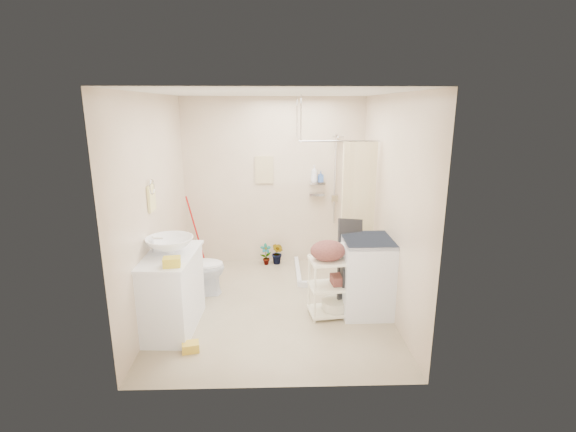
% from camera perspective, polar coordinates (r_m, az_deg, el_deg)
% --- Properties ---
extents(floor, '(3.20, 3.20, 0.00)m').
position_cam_1_polar(floor, '(5.43, -1.83, -12.11)').
color(floor, tan).
rests_on(floor, ground).
extents(ceiling, '(2.80, 3.20, 0.04)m').
position_cam_1_polar(ceiling, '(4.84, -2.09, 16.50)').
color(ceiling, silver).
rests_on(ceiling, ground).
extents(wall_back, '(2.80, 0.04, 2.60)m').
position_cam_1_polar(wall_back, '(6.54, -1.92, 4.63)').
color(wall_back, beige).
rests_on(wall_back, ground).
extents(wall_front, '(2.80, 0.04, 2.60)m').
position_cam_1_polar(wall_front, '(3.44, -2.01, -4.85)').
color(wall_front, beige).
rests_on(wall_front, ground).
extents(wall_left, '(0.04, 3.20, 2.60)m').
position_cam_1_polar(wall_left, '(5.17, -17.65, 1.19)').
color(wall_left, beige).
rests_on(wall_left, ground).
extents(wall_right, '(0.04, 3.20, 2.60)m').
position_cam_1_polar(wall_right, '(5.16, 13.79, 1.43)').
color(wall_right, beige).
rests_on(wall_right, ground).
extents(vanity, '(0.62, 1.04, 0.89)m').
position_cam_1_polar(vanity, '(4.93, -15.70, -9.90)').
color(vanity, white).
rests_on(vanity, ground).
extents(sink, '(0.57, 0.57, 0.18)m').
position_cam_1_polar(sink, '(4.77, -15.86, -3.84)').
color(sink, white).
rests_on(sink, vanity).
extents(counter_basket, '(0.19, 0.16, 0.10)m').
position_cam_1_polar(counter_basket, '(4.39, -15.61, -6.07)').
color(counter_basket, gold).
rests_on(counter_basket, vanity).
extents(floor_basket, '(0.29, 0.24, 0.13)m').
position_cam_1_polar(floor_basket, '(4.61, -13.19, -16.84)').
color(floor_basket, gold).
rests_on(floor_basket, ground).
extents(toilet, '(0.77, 0.49, 0.75)m').
position_cam_1_polar(toilet, '(5.72, -12.41, -6.91)').
color(toilet, silver).
rests_on(toilet, ground).
extents(mop, '(0.12, 0.12, 1.14)m').
position_cam_1_polar(mop, '(6.67, -12.78, -2.00)').
color(mop, red).
rests_on(mop, ground).
extents(potted_plant_a, '(0.21, 0.16, 0.34)m').
position_cam_1_polar(potted_plant_a, '(6.66, -3.05, -5.26)').
color(potted_plant_a, '#9B4626').
rests_on(potted_plant_a, ground).
extents(potted_plant_b, '(0.25, 0.26, 0.36)m').
position_cam_1_polar(potted_plant_b, '(6.67, -1.44, -5.13)').
color(potted_plant_b, maroon).
rests_on(potted_plant_b, ground).
extents(hanging_towel, '(0.28, 0.03, 0.42)m').
position_cam_1_polar(hanging_towel, '(6.49, -3.26, 6.32)').
color(hanging_towel, beige).
rests_on(hanging_towel, wall_back).
extents(towel_ring, '(0.04, 0.22, 0.34)m').
position_cam_1_polar(towel_ring, '(4.95, -18.19, 2.56)').
color(towel_ring, '#F4E88D').
rests_on(towel_ring, wall_left).
extents(tp_holder, '(0.08, 0.12, 0.14)m').
position_cam_1_polar(tp_holder, '(5.37, -16.61, -4.70)').
color(tp_holder, white).
rests_on(tp_holder, wall_left).
extents(shower, '(1.10, 1.10, 2.10)m').
position_cam_1_polar(shower, '(6.11, 6.09, 1.42)').
color(shower, silver).
rests_on(shower, ground).
extents(shampoo_bottle_a, '(0.12, 0.12, 0.25)m').
position_cam_1_polar(shampoo_bottle_a, '(6.46, 3.60, 5.79)').
color(shampoo_bottle_a, silver).
rests_on(shampoo_bottle_a, shower).
extents(shampoo_bottle_b, '(0.09, 0.09, 0.16)m').
position_cam_1_polar(shampoo_bottle_b, '(6.50, 4.49, 5.42)').
color(shampoo_bottle_b, '#3A5FA8').
rests_on(shampoo_bottle_b, shower).
extents(washing_machine, '(0.64, 0.67, 0.93)m').
position_cam_1_polar(washing_machine, '(5.20, 10.92, -7.96)').
color(washing_machine, silver).
rests_on(washing_machine, ground).
extents(laundry_rack, '(0.67, 0.45, 0.86)m').
position_cam_1_polar(laundry_rack, '(5.06, 6.57, -8.88)').
color(laundry_rack, white).
rests_on(laundry_rack, ground).
extents(ironing_board, '(0.34, 0.19, 1.15)m').
position_cam_1_polar(ironing_board, '(5.24, 8.45, -6.42)').
color(ironing_board, black).
rests_on(ironing_board, ground).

